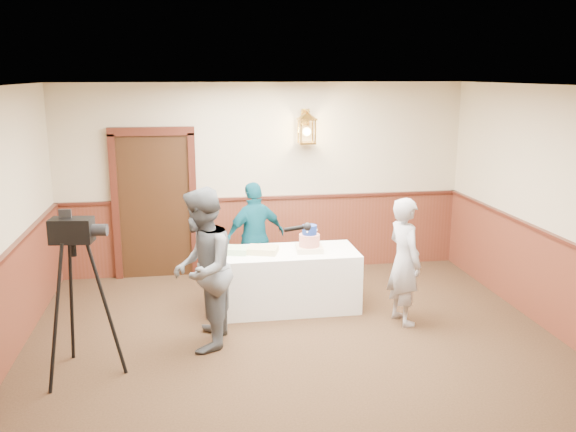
# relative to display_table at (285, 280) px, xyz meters

# --- Properties ---
(ground) EXTENTS (7.00, 7.00, 0.00)m
(ground) POSITION_rel_display_table_xyz_m (-0.06, -1.90, -0.38)
(ground) COLOR #302013
(ground) RESTS_ON ground
(room_shell) EXTENTS (6.02, 7.02, 2.81)m
(room_shell) POSITION_rel_display_table_xyz_m (-0.12, -1.45, 1.15)
(room_shell) COLOR beige
(room_shell) RESTS_ON ground
(display_table) EXTENTS (1.80, 0.80, 0.75)m
(display_table) POSITION_rel_display_table_xyz_m (0.00, 0.00, 0.00)
(display_table) COLOR white
(display_table) RESTS_ON ground
(tiered_cake) EXTENTS (0.35, 0.35, 0.33)m
(tiered_cake) POSITION_rel_display_table_xyz_m (0.30, -0.03, 0.51)
(tiered_cake) COLOR beige
(tiered_cake) RESTS_ON display_table
(sheet_cake_yellow) EXTENTS (0.44, 0.38, 0.08)m
(sheet_cake_yellow) POSITION_rel_display_table_xyz_m (-0.29, -0.02, 0.41)
(sheet_cake_yellow) COLOR #D6CE80
(sheet_cake_yellow) RESTS_ON display_table
(sheet_cake_green) EXTENTS (0.38, 0.34, 0.07)m
(sheet_cake_green) POSITION_rel_display_table_xyz_m (-0.63, 0.02, 0.41)
(sheet_cake_green) COLOR #91CE92
(sheet_cake_green) RESTS_ON display_table
(interviewer) EXTENTS (1.52, 0.97, 1.76)m
(interviewer) POSITION_rel_display_table_xyz_m (-1.06, -0.97, 0.51)
(interviewer) COLOR #5A5F64
(interviewer) RESTS_ON ground
(baker) EXTENTS (0.47, 0.62, 1.53)m
(baker) POSITION_rel_display_table_xyz_m (1.31, -0.68, 0.39)
(baker) COLOR #A2A2A8
(baker) RESTS_ON ground
(assistant_p) EXTENTS (0.96, 0.67, 1.51)m
(assistant_p) POSITION_rel_display_table_xyz_m (-0.30, 0.72, 0.38)
(assistant_p) COLOR #0C4C5E
(assistant_p) RESTS_ON ground
(tv_camera_rig) EXTENTS (0.63, 0.58, 1.60)m
(tv_camera_rig) POSITION_rel_display_table_xyz_m (-2.27, -1.42, 0.34)
(tv_camera_rig) COLOR black
(tv_camera_rig) RESTS_ON ground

